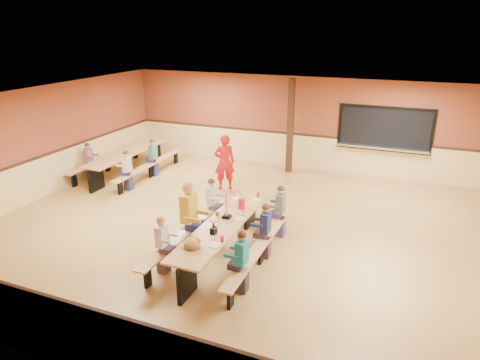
% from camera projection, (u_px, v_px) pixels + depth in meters
% --- Properties ---
extents(ground, '(12.00, 12.00, 0.00)m').
position_uv_depth(ground, '(245.00, 229.00, 10.10)').
color(ground, olive).
rests_on(ground, ground).
extents(room_envelope, '(12.04, 10.04, 3.02)m').
position_uv_depth(room_envelope, '(245.00, 202.00, 9.86)').
color(room_envelope, brown).
rests_on(room_envelope, ground).
extents(kitchen_pass_through, '(2.78, 0.28, 1.38)m').
position_uv_depth(kitchen_pass_through, '(384.00, 131.00, 12.99)').
color(kitchen_pass_through, black).
rests_on(kitchen_pass_through, ground).
extents(structural_post, '(0.18, 0.18, 3.00)m').
position_uv_depth(structural_post, '(290.00, 127.00, 13.48)').
color(structural_post, black).
rests_on(structural_post, ground).
extents(cafeteria_table_main, '(1.91, 3.70, 0.74)m').
position_uv_depth(cafeteria_table_main, '(223.00, 233.00, 8.76)').
color(cafeteria_table_main, '#BB824A').
rests_on(cafeteria_table_main, ground).
extents(cafeteria_table_second, '(1.91, 3.70, 0.74)m').
position_uv_depth(cafeteria_table_second, '(128.00, 158.00, 13.60)').
color(cafeteria_table_second, '#BB824A').
rests_on(cafeteria_table_second, ground).
extents(seated_child_white_left, '(0.34, 0.28, 1.16)m').
position_uv_depth(seated_child_white_left, '(162.00, 245.00, 8.16)').
color(seated_child_white_left, white).
rests_on(seated_child_white_left, ground).
extents(seated_adult_yellow, '(0.50, 0.41, 1.47)m').
position_uv_depth(seated_adult_yellow, '(189.00, 216.00, 9.04)').
color(seated_adult_yellow, gold).
rests_on(seated_adult_yellow, ground).
extents(seated_child_grey_left, '(0.35, 0.29, 1.17)m').
position_uv_depth(seated_child_grey_left, '(212.00, 203.00, 10.06)').
color(seated_child_grey_left, silver).
rests_on(seated_child_grey_left, ground).
extents(seated_child_teal_right, '(0.36, 0.29, 1.18)m').
position_uv_depth(seated_child_teal_right, '(242.00, 262.00, 7.54)').
color(seated_child_teal_right, teal).
rests_on(seated_child_teal_right, ground).
extents(seated_child_navy_right, '(0.35, 0.29, 1.17)m').
position_uv_depth(seated_child_navy_right, '(265.00, 231.00, 8.68)').
color(seated_child_navy_right, navy).
rests_on(seated_child_navy_right, ground).
extents(seated_child_char_right, '(0.36, 0.30, 1.20)m').
position_uv_depth(seated_child_char_right, '(280.00, 212.00, 9.56)').
color(seated_child_char_right, '#484F53').
rests_on(seated_child_char_right, ground).
extents(seated_child_purple_sec, '(0.33, 0.27, 1.14)m').
position_uv_depth(seated_child_purple_sec, '(89.00, 161.00, 13.15)').
color(seated_child_purple_sec, '#774A6C').
rests_on(seated_child_purple_sec, ground).
extents(seated_child_green_sec, '(0.35, 0.29, 1.17)m').
position_uv_depth(seated_child_green_sec, '(153.00, 158.00, 13.46)').
color(seated_child_green_sec, '#387662').
rests_on(seated_child_green_sec, ground).
extents(seated_child_tan_sec, '(0.35, 0.28, 1.16)m').
position_uv_depth(seated_child_tan_sec, '(128.00, 171.00, 12.28)').
color(seated_child_tan_sec, '#BCA697').
rests_on(seated_child_tan_sec, ground).
extents(standing_woman, '(0.71, 0.64, 1.64)m').
position_uv_depth(standing_woman, '(224.00, 162.00, 12.26)').
color(standing_woman, red).
rests_on(standing_woman, ground).
extents(punch_pitcher, '(0.16, 0.16, 0.22)m').
position_uv_depth(punch_pitcher, '(242.00, 204.00, 9.34)').
color(punch_pitcher, red).
rests_on(punch_pitcher, cafeteria_table_main).
extents(chip_bowl, '(0.32, 0.32, 0.15)m').
position_uv_depth(chip_bowl, '(192.00, 244.00, 7.72)').
color(chip_bowl, orange).
rests_on(chip_bowl, cafeteria_table_main).
extents(napkin_dispenser, '(0.10, 0.14, 0.13)m').
position_uv_depth(napkin_dispenser, '(214.00, 231.00, 8.23)').
color(napkin_dispenser, black).
rests_on(napkin_dispenser, cafeteria_table_main).
extents(condiment_mustard, '(0.06, 0.06, 0.17)m').
position_uv_depth(condiment_mustard, '(219.00, 216.00, 8.83)').
color(condiment_mustard, yellow).
rests_on(condiment_mustard, cafeteria_table_main).
extents(condiment_ketchup, '(0.06, 0.06, 0.17)m').
position_uv_depth(condiment_ketchup, '(214.00, 227.00, 8.33)').
color(condiment_ketchup, '#B2140F').
rests_on(condiment_ketchup, cafeteria_table_main).
extents(table_paddle, '(0.16, 0.16, 0.56)m').
position_uv_depth(table_paddle, '(227.00, 212.00, 8.88)').
color(table_paddle, black).
rests_on(table_paddle, cafeteria_table_main).
extents(place_settings, '(0.65, 3.30, 0.11)m').
position_uv_depth(place_settings, '(223.00, 221.00, 8.67)').
color(place_settings, beige).
rests_on(place_settings, cafeteria_table_main).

